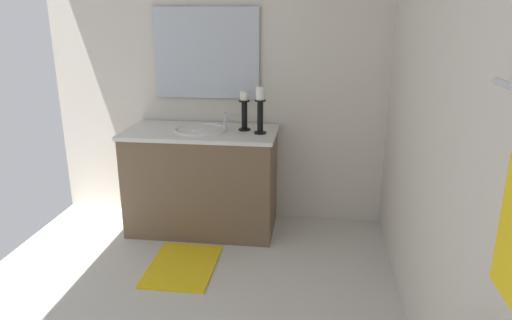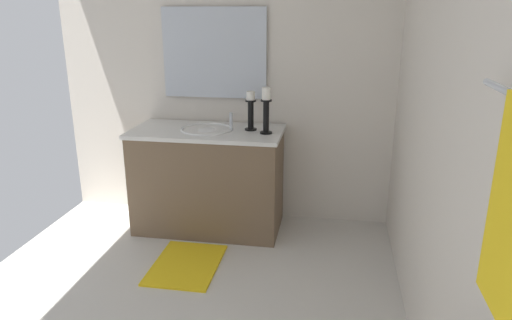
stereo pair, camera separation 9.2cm
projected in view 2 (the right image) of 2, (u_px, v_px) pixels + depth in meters
name	position (u px, v px, depth m)	size (l,w,h in m)	color
wall_back	(448.00, 119.00, 2.01)	(3.19, 0.04, 2.45)	silver
wall_left	(225.00, 69.00, 3.73)	(0.04, 2.72, 2.45)	silver
vanity_cabinet	(208.00, 179.00, 3.68)	(0.58, 1.16, 0.81)	brown
sink_basin	(207.00, 135.00, 3.57)	(0.40, 0.40, 0.24)	white
mirror	(214.00, 53.00, 3.66)	(0.02, 0.83, 0.69)	silver
candle_holder_tall	(266.00, 109.00, 3.40)	(0.09, 0.09, 0.34)	black
candle_holder_short	(251.00, 110.00, 3.51)	(0.09, 0.09, 0.29)	black
bath_mat	(186.00, 264.00, 3.22)	(0.60, 0.44, 0.02)	yellow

